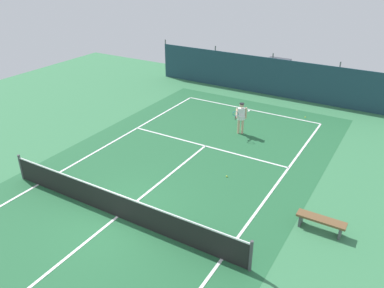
{
  "coord_description": "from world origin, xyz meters",
  "views": [
    {
      "loc": [
        7.87,
        -8.14,
        8.39
      ],
      "look_at": [
        0.25,
        4.72,
        0.9
      ],
      "focal_mm": 36.14,
      "sensor_mm": 36.0,
      "label": 1
    }
  ],
  "objects_px": {
    "tennis_ball_near_player": "(305,117)",
    "tennis_net": "(116,205)",
    "tennis_player": "(241,116)",
    "tennis_ball_midcourt": "(227,176)",
    "courtside_bench": "(321,221)",
    "parked_car": "(275,72)"
  },
  "relations": [
    {
      "from": "tennis_ball_near_player",
      "to": "tennis_net",
      "type": "bearing_deg",
      "value": -104.2
    },
    {
      "from": "tennis_net",
      "to": "tennis_player",
      "type": "height_order",
      "value": "tennis_player"
    },
    {
      "from": "tennis_ball_midcourt",
      "to": "courtside_bench",
      "type": "xyz_separation_m",
      "value": [
        4.18,
        -1.48,
        0.34
      ]
    },
    {
      "from": "tennis_ball_midcourt",
      "to": "parked_car",
      "type": "height_order",
      "value": "parked_car"
    },
    {
      "from": "tennis_player",
      "to": "courtside_bench",
      "type": "height_order",
      "value": "tennis_player"
    },
    {
      "from": "tennis_ball_midcourt",
      "to": "parked_car",
      "type": "bearing_deg",
      "value": 101.5
    },
    {
      "from": "tennis_net",
      "to": "tennis_ball_midcourt",
      "type": "relative_size",
      "value": 153.33
    },
    {
      "from": "tennis_net",
      "to": "tennis_ball_near_player",
      "type": "relative_size",
      "value": 153.33
    },
    {
      "from": "tennis_net",
      "to": "parked_car",
      "type": "xyz_separation_m",
      "value": [
        -0.5,
        17.33,
        0.33
      ]
    },
    {
      "from": "tennis_ball_near_player",
      "to": "courtside_bench",
      "type": "bearing_deg",
      "value": -71.41
    },
    {
      "from": "tennis_net",
      "to": "tennis_player",
      "type": "relative_size",
      "value": 6.17
    },
    {
      "from": "tennis_ball_near_player",
      "to": "parked_car",
      "type": "xyz_separation_m",
      "value": [
        -3.63,
        4.97,
        0.81
      ]
    },
    {
      "from": "tennis_ball_near_player",
      "to": "tennis_ball_midcourt",
      "type": "height_order",
      "value": "same"
    },
    {
      "from": "tennis_net",
      "to": "parked_car",
      "type": "bearing_deg",
      "value": 91.66
    },
    {
      "from": "tennis_ball_near_player",
      "to": "tennis_ball_midcourt",
      "type": "bearing_deg",
      "value": -97.08
    },
    {
      "from": "tennis_ball_midcourt",
      "to": "parked_car",
      "type": "distance_m",
      "value": 13.25
    },
    {
      "from": "tennis_net",
      "to": "tennis_ball_midcourt",
      "type": "bearing_deg",
      "value": 63.96
    },
    {
      "from": "tennis_ball_near_player",
      "to": "tennis_ball_midcourt",
      "type": "distance_m",
      "value": 8.05
    },
    {
      "from": "tennis_ball_near_player",
      "to": "courtside_bench",
      "type": "relative_size",
      "value": 0.04
    },
    {
      "from": "tennis_net",
      "to": "courtside_bench",
      "type": "relative_size",
      "value": 6.33
    },
    {
      "from": "parked_car",
      "to": "courtside_bench",
      "type": "xyz_separation_m",
      "value": [
        6.81,
        -14.44,
        -0.46
      ]
    },
    {
      "from": "tennis_player",
      "to": "tennis_ball_midcourt",
      "type": "distance_m",
      "value": 4.5
    }
  ]
}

